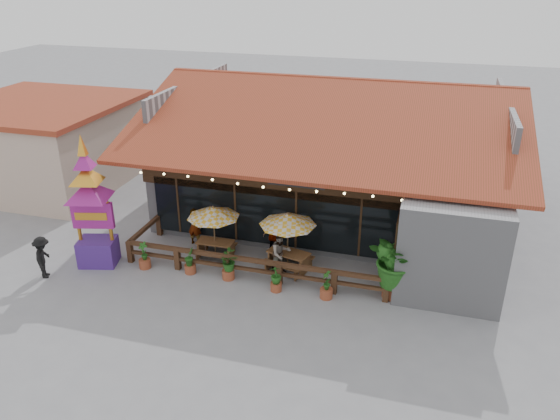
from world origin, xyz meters
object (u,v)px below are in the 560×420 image
(picnic_table_right, at_px, (289,258))
(picnic_table_left, at_px, (216,246))
(umbrella_right, at_px, (288,220))
(thai_sign_tower, at_px, (89,193))
(umbrella_left, at_px, (213,212))
(pedestrian, at_px, (43,257))
(tropical_plant, at_px, (395,260))

(picnic_table_right, bearing_deg, picnic_table_left, 177.29)
(umbrella_right, bearing_deg, thai_sign_tower, -166.14)
(umbrella_left, bearing_deg, picnic_table_left, -50.20)
(picnic_table_left, height_order, pedestrian, pedestrian)
(thai_sign_tower, relative_size, pedestrian, 3.43)
(picnic_table_right, distance_m, thai_sign_tower, 7.71)
(picnic_table_left, bearing_deg, umbrella_right, 0.55)
(thai_sign_tower, height_order, pedestrian, thai_sign_tower)
(umbrella_left, distance_m, pedestrian, 6.39)
(picnic_table_right, xyz_separation_m, pedestrian, (-8.50, -2.97, 0.31))
(umbrella_left, height_order, tropical_plant, tropical_plant)
(umbrella_left, bearing_deg, tropical_plant, -7.97)
(umbrella_left, distance_m, picnic_table_right, 3.36)
(umbrella_right, height_order, picnic_table_left, umbrella_right)
(umbrella_right, xyz_separation_m, pedestrian, (-8.41, -3.14, -1.19))
(picnic_table_left, relative_size, thai_sign_tower, 0.26)
(picnic_table_left, relative_size, pedestrian, 0.90)
(picnic_table_left, distance_m, thai_sign_tower, 5.12)
(umbrella_left, bearing_deg, picnic_table_right, -3.49)
(umbrella_right, distance_m, picnic_table_right, 1.51)
(umbrella_left, height_order, pedestrian, umbrella_left)
(thai_sign_tower, bearing_deg, pedestrian, -133.99)
(picnic_table_left, distance_m, picnic_table_right, 3.02)
(picnic_table_left, height_order, picnic_table_right, picnic_table_right)
(tropical_plant, distance_m, pedestrian, 12.65)
(umbrella_right, relative_size, thai_sign_tower, 0.46)
(picnic_table_left, xyz_separation_m, picnic_table_right, (3.01, -0.14, 0.04))
(umbrella_left, xyz_separation_m, umbrella_right, (2.96, -0.02, 0.09))
(umbrella_left, distance_m, thai_sign_tower, 4.58)
(umbrella_left, bearing_deg, umbrella_right, -0.30)
(picnic_table_right, bearing_deg, tropical_plant, -11.37)
(umbrella_left, bearing_deg, pedestrian, -149.91)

